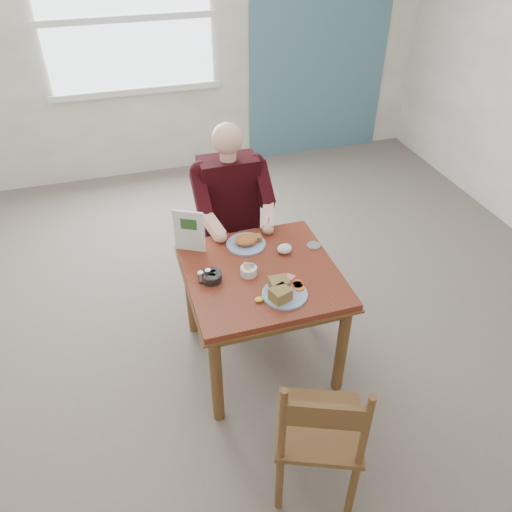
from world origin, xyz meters
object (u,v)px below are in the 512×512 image
object	(u,v)px
far_plate	(247,242)
near_plate	(283,291)
chair_near	(319,433)
diner	(232,204)
table	(262,285)
chair_far	(230,236)

from	to	relation	value
far_plate	near_plate	bearing A→B (deg)	-83.76
chair_near	diner	world-z (taller)	diner
table	chair_near	distance (m)	0.97
far_plate	diner	bearing A→B (deg)	88.66
diner	far_plate	distance (m)	0.42
chair_near	table	bearing A→B (deg)	89.68
table	diner	size ratio (longest dim) A/B	0.66
chair_near	near_plate	world-z (taller)	chair_near
chair_near	diner	size ratio (longest dim) A/B	0.69
chair_near	far_plate	world-z (taller)	chair_near
diner	near_plate	world-z (taller)	diner
table	chair_near	world-z (taller)	chair_near
table	far_plate	world-z (taller)	far_plate
near_plate	table	bearing A→B (deg)	101.30
diner	far_plate	world-z (taller)	diner
table	near_plate	xyz separation A→B (m)	(0.05, -0.24, 0.14)
table	chair_far	size ratio (longest dim) A/B	0.97
table	near_plate	size ratio (longest dim) A/B	2.96
table	chair_far	distance (m)	0.81
diner	far_plate	xyz separation A→B (m)	(-0.01, -0.42, -0.04)
chair_far	diner	xyz separation A→B (m)	(0.00, -0.09, 0.33)
chair_near	far_plate	bearing A→B (deg)	90.21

